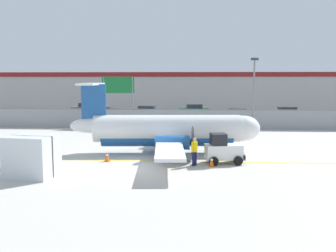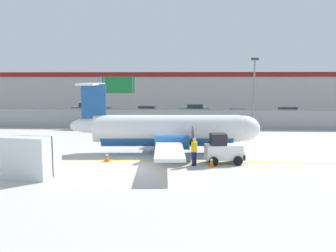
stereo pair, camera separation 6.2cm
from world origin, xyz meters
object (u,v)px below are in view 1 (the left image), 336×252
object	(u,v)px
parked_car_0	(86,108)
parked_car_1	(100,113)
cargo_container	(32,156)
parked_car_3	(193,110)
ground_crew_worker	(194,150)
parked_car_5	(288,113)
traffic_cone_near_left	(242,151)
baggage_tug	(223,150)
traffic_cone_near_right	(212,161)
highway_sign	(118,89)
parked_car_4	(239,115)
commuter_airplane	(170,131)
parked_car_2	(148,112)
traffic_cone_far_left	(107,157)
apron_light_pole	(254,89)

from	to	relation	value
parked_car_0	parked_car_1	world-z (taller)	same
cargo_container	parked_car_3	bearing A→B (deg)	84.13
ground_crew_worker	parked_car_5	distance (m)	29.65
cargo_container	parked_car_3	distance (m)	35.69
traffic_cone_near_left	baggage_tug	bearing A→B (deg)	-121.34
cargo_container	traffic_cone_near_right	size ratio (longest dim) A/B	4.15
parked_car_5	highway_sign	size ratio (longest dim) A/B	0.77
traffic_cone_near_left	ground_crew_worker	bearing A→B (deg)	-135.68
traffic_cone_near_left	parked_car_4	size ratio (longest dim) A/B	0.15
baggage_tug	parked_car_3	size ratio (longest dim) A/B	0.57
commuter_airplane	parked_car_4	xyz separation A→B (m)	(7.13, 19.77, -0.71)
parked_car_4	cargo_container	bearing A→B (deg)	-111.67
cargo_container	parked_car_0	world-z (taller)	cargo_container
baggage_tug	parked_car_4	distance (m)	23.21
parked_car_3	highway_sign	distance (m)	15.68
commuter_airplane	baggage_tug	distance (m)	4.72
parked_car_2	parked_car_3	bearing A→B (deg)	36.92
baggage_tug	traffic_cone_near_left	xyz separation A→B (m)	(1.54, 2.53, -0.54)
parked_car_2	parked_car_3	xyz separation A→B (m)	(6.12, 3.92, 0.00)
traffic_cone_near_right	parked_car_4	distance (m)	24.21
traffic_cone_near_right	traffic_cone_far_left	world-z (taller)	same
traffic_cone_near_right	highway_sign	bearing A→B (deg)	116.41
traffic_cone_far_left	parked_car_5	xyz separation A→B (m)	(17.70, 26.25, 0.58)
traffic_cone_far_left	parked_car_0	bearing A→B (deg)	108.18
ground_crew_worker	highway_sign	xyz separation A→B (m)	(-8.32, 18.61, 3.19)
baggage_tug	ground_crew_worker	world-z (taller)	baggage_tug
parked_car_4	parked_car_2	bearing A→B (deg)	167.11
traffic_cone_near_right	parked_car_4	world-z (taller)	parked_car_4
baggage_tug	ground_crew_worker	size ratio (longest dim) A/B	1.46
ground_crew_worker	parked_car_3	world-z (taller)	same
ground_crew_worker	parked_car_4	xyz separation A→B (m)	(5.45, 23.60, -0.06)
traffic_cone_far_left	parked_car_3	distance (m)	31.24
parked_car_2	cargo_container	bearing A→B (deg)	-90.38
cargo_container	traffic_cone_near_right	world-z (taller)	cargo_container
baggage_tug	highway_sign	xyz separation A→B (m)	(-10.07, 17.93, 3.28)
traffic_cone_far_left	apron_light_pole	distance (m)	18.64
parked_car_3	apron_light_pole	bearing A→B (deg)	103.00
traffic_cone_near_right	traffic_cone_far_left	bearing A→B (deg)	171.55
parked_car_2	parked_car_4	distance (m)	12.26
baggage_tug	cargo_container	xyz separation A→B (m)	(-10.40, -3.79, 0.24)
baggage_tug	parked_car_0	xyz separation A→B (m)	(-17.93, 32.59, 0.04)
baggage_tug	parked_car_1	distance (m)	28.09
ground_crew_worker	parked_car_1	world-z (taller)	same
parked_car_1	parked_car_3	size ratio (longest dim) A/B	0.99
ground_crew_worker	parked_car_2	xyz separation A→B (m)	(-6.14, 27.60, -0.06)
traffic_cone_far_left	parked_car_2	world-z (taller)	parked_car_2
traffic_cone_far_left	parked_car_0	xyz separation A→B (m)	(-10.67, 32.50, 0.58)
commuter_airplane	cargo_container	world-z (taller)	commuter_airplane
parked_car_5	traffic_cone_near_right	bearing A→B (deg)	-111.83
traffic_cone_near_left	apron_light_pole	size ratio (longest dim) A/B	0.09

